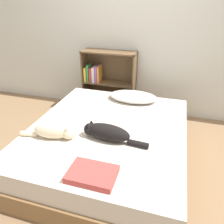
{
  "coord_description": "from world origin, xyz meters",
  "views": [
    {
      "loc": [
        0.58,
        -1.8,
        1.61
      ],
      "look_at": [
        0.0,
        0.14,
        0.52
      ],
      "focal_mm": 35.0,
      "sensor_mm": 36.0,
      "label": 1
    }
  ],
  "objects_px": {
    "bed": "(108,144)",
    "cat_light": "(55,131)",
    "pillow": "(133,97)",
    "cat_dark": "(107,132)",
    "bookshelf": "(107,80)"
  },
  "relations": [
    {
      "from": "pillow",
      "to": "cat_light",
      "type": "xyz_separation_m",
      "value": [
        -0.52,
        -1.03,
        0.03
      ]
    },
    {
      "from": "bed",
      "to": "cat_light",
      "type": "relative_size",
      "value": 3.42
    },
    {
      "from": "pillow",
      "to": "bookshelf",
      "type": "distance_m",
      "value": 0.68
    },
    {
      "from": "bed",
      "to": "cat_light",
      "type": "distance_m",
      "value": 0.6
    },
    {
      "from": "pillow",
      "to": "bookshelf",
      "type": "xyz_separation_m",
      "value": [
        -0.49,
        0.47,
        0.01
      ]
    },
    {
      "from": "pillow",
      "to": "cat_dark",
      "type": "distance_m",
      "value": 0.92
    },
    {
      "from": "pillow",
      "to": "cat_light",
      "type": "bearing_deg",
      "value": -116.81
    },
    {
      "from": "cat_light",
      "to": "bookshelf",
      "type": "bearing_deg",
      "value": 78.61
    },
    {
      "from": "pillow",
      "to": "cat_dark",
      "type": "bearing_deg",
      "value": -93.66
    },
    {
      "from": "bed",
      "to": "cat_light",
      "type": "height_order",
      "value": "cat_light"
    },
    {
      "from": "cat_dark",
      "to": "bookshelf",
      "type": "distance_m",
      "value": 1.45
    },
    {
      "from": "cat_light",
      "to": "cat_dark",
      "type": "height_order",
      "value": "same"
    },
    {
      "from": "bed",
      "to": "cat_dark",
      "type": "distance_m",
      "value": 0.37
    },
    {
      "from": "pillow",
      "to": "bed",
      "type": "bearing_deg",
      "value": -98.98
    },
    {
      "from": "pillow",
      "to": "cat_dark",
      "type": "relative_size",
      "value": 0.98
    }
  ]
}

